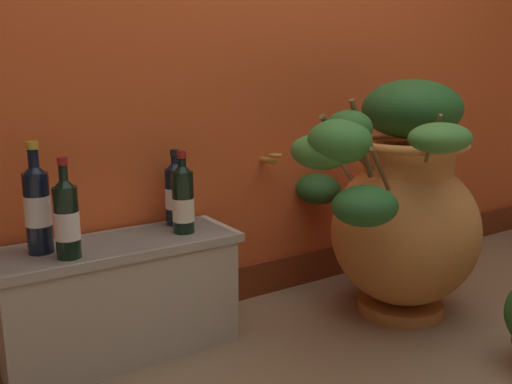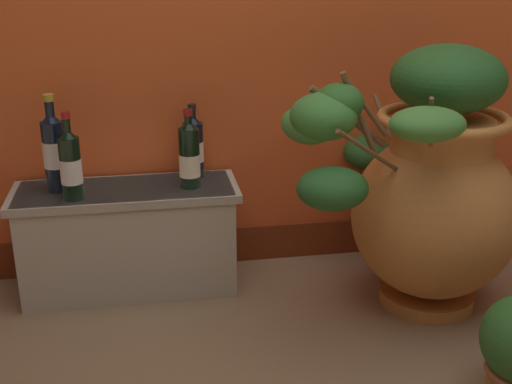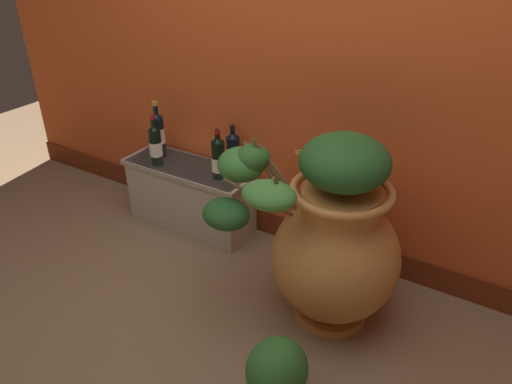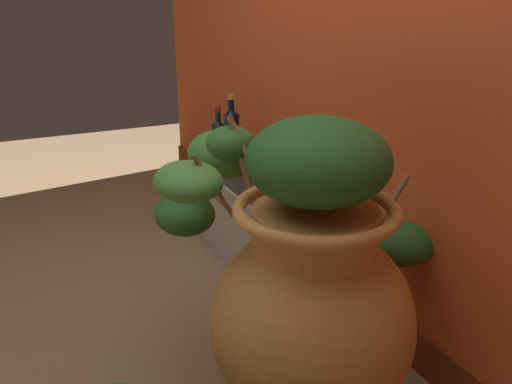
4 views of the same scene
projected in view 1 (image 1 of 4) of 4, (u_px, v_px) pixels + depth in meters
name	position (u px, v px, depth m)	size (l,w,h in m)	color
terracotta_urn	(400.00, 207.00, 2.10)	(0.85, 0.89, 0.94)	#CC7F3D
stone_ledge	(120.00, 294.00, 1.84)	(0.82, 0.30, 0.41)	beige
wine_bottle_left	(183.00, 198.00, 1.88)	(0.08, 0.08, 0.29)	black
wine_bottle_middle	(176.00, 192.00, 1.99)	(0.08, 0.08, 0.28)	black
wine_bottle_right	(67.00, 217.00, 1.61)	(0.07, 0.07, 0.31)	black
wine_bottle_back	(37.00, 205.00, 1.65)	(0.08, 0.08, 0.35)	black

